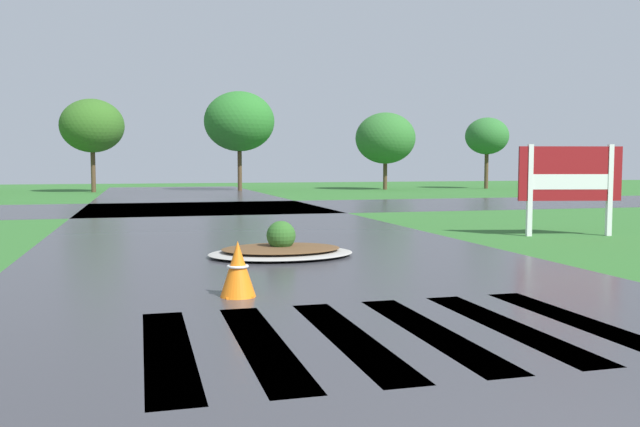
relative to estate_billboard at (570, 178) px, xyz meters
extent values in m
cube|color=#35353A|center=(-7.68, -1.56, -1.43)|extent=(9.39, 80.00, 0.01)
cube|color=#35353A|center=(-7.68, 12.86, -1.43)|extent=(90.00, 8.45, 0.01)
cube|color=white|center=(-9.93, -7.76, -1.43)|extent=(0.45, 3.22, 0.01)
cube|color=white|center=(-9.03, -7.76, -1.43)|extent=(0.45, 3.22, 0.01)
cube|color=white|center=(-8.13, -7.76, -1.43)|extent=(0.45, 3.22, 0.01)
cube|color=white|center=(-7.23, -7.76, -1.43)|extent=(0.45, 3.22, 0.01)
cube|color=white|center=(-6.33, -7.76, -1.43)|extent=(0.45, 3.22, 0.01)
cube|color=white|center=(-5.43, -7.76, -1.43)|extent=(0.45, 3.22, 0.01)
cube|color=white|center=(0.97, -0.22, -0.31)|extent=(0.14, 0.14, 2.24)
cube|color=white|center=(-0.97, 0.22, -0.31)|extent=(0.14, 0.14, 2.24)
cube|color=maroon|center=(0.00, 0.00, 0.10)|extent=(2.51, 0.63, 1.33)
cube|color=white|center=(0.00, 0.00, -0.10)|extent=(1.91, 0.51, 0.37)
ellipsoid|color=#9E9B93|center=(-7.57, -1.72, -1.37)|extent=(2.79, 2.10, 0.12)
ellipsoid|color=brown|center=(-7.57, -1.72, -1.28)|extent=(2.29, 1.72, 0.10)
sphere|color=#2D6023|center=(-7.57, -1.72, -1.03)|extent=(0.56, 0.56, 0.56)
cone|color=orange|center=(-8.93, -5.40, -1.06)|extent=(0.48, 0.48, 0.75)
torus|color=white|center=(-8.93, -5.40, -1.02)|extent=(0.29, 0.29, 0.04)
cube|color=orange|center=(-8.93, -5.40, -1.42)|extent=(0.36, 0.36, 0.03)
cylinder|color=#4C3823|center=(-12.97, 29.79, -0.04)|extent=(0.28, 0.28, 2.77)
ellipsoid|color=#30601F|center=(-12.97, 29.79, 2.71)|extent=(3.90, 3.90, 3.32)
cylinder|color=#4C3823|center=(-3.78, 29.77, 0.04)|extent=(0.28, 0.28, 2.94)
ellipsoid|color=#296E28|center=(-3.78, 29.77, 3.13)|extent=(4.61, 4.61, 3.92)
cylinder|color=#4C3823|center=(6.22, 29.18, -0.38)|extent=(0.28, 0.28, 2.10)
ellipsoid|color=#2D6A2B|center=(6.22, 29.18, 2.11)|extent=(4.13, 4.13, 3.51)
cylinder|color=#4C3823|center=(13.95, 29.11, -0.09)|extent=(0.28, 0.28, 2.69)
ellipsoid|color=#2C6B2D|center=(13.95, 29.11, 2.34)|extent=(3.10, 3.10, 2.63)
camera|label=1|loc=(-10.16, -14.14, 0.33)|focal=37.43mm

